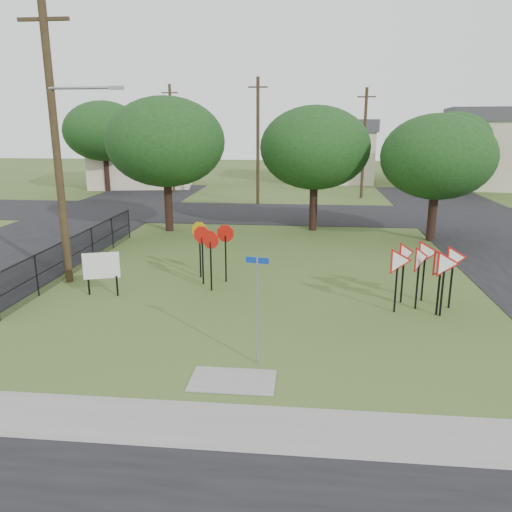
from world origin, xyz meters
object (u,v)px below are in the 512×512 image
Objects in this scene: street_name_sign at (257,303)px; yield_sign_cluster at (426,261)px; info_board at (101,267)px; stop_sign_cluster at (209,240)px.

yield_sign_cluster is (4.96, 4.31, 0.01)m from street_name_sign.
info_board is (-10.83, 0.22, -0.58)m from yield_sign_cluster.
stop_sign_cluster is at bearing 26.52° from info_board.
stop_sign_cluster is at bearing 165.12° from yield_sign_cluster.
yield_sign_cluster reaches higher than info_board.
street_name_sign reaches higher than yield_sign_cluster.
yield_sign_cluster is 1.78× the size of info_board.
info_board is at bearing 142.28° from street_name_sign.
yield_sign_cluster is at bearing -14.88° from stop_sign_cluster.
stop_sign_cluster is 0.81× the size of yield_sign_cluster.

